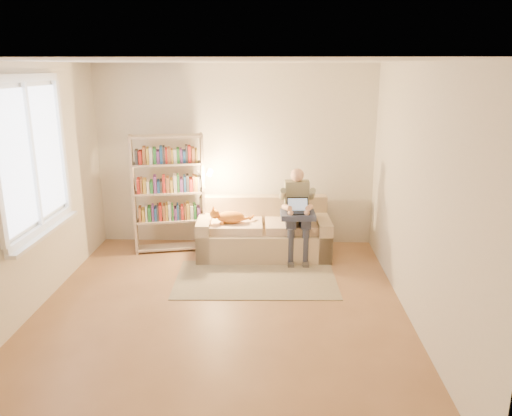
{
  "coord_description": "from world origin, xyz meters",
  "views": [
    {
      "loc": [
        0.57,
        -4.87,
        2.56
      ],
      "look_at": [
        0.35,
        1.0,
        0.88
      ],
      "focal_mm": 35.0,
      "sensor_mm": 36.0,
      "label": 1
    }
  ],
  "objects_px": {
    "cat": "(232,217)",
    "laptop": "(292,209)",
    "person": "(297,208)",
    "sofa": "(264,235)",
    "bookshelf": "(169,188)"
  },
  "relations": [
    {
      "from": "person",
      "to": "bookshelf",
      "type": "height_order",
      "value": "bookshelf"
    },
    {
      "from": "bookshelf",
      "to": "laptop",
      "type": "bearing_deg",
      "value": -22.51
    },
    {
      "from": "cat",
      "to": "person",
      "type": "bearing_deg",
      "value": -1.71
    },
    {
      "from": "person",
      "to": "bookshelf",
      "type": "distance_m",
      "value": 1.81
    },
    {
      "from": "bookshelf",
      "to": "cat",
      "type": "bearing_deg",
      "value": -26.5
    },
    {
      "from": "laptop",
      "to": "bookshelf",
      "type": "bearing_deg",
      "value": 167.11
    },
    {
      "from": "sofa",
      "to": "bookshelf",
      "type": "xyz_separation_m",
      "value": [
        -1.33,
        0.1,
        0.64
      ]
    },
    {
      "from": "sofa",
      "to": "laptop",
      "type": "xyz_separation_m",
      "value": [
        0.38,
        -0.22,
        0.45
      ]
    },
    {
      "from": "person",
      "to": "laptop",
      "type": "xyz_separation_m",
      "value": [
        -0.08,
        -0.1,
        0.02
      ]
    },
    {
      "from": "person",
      "to": "laptop",
      "type": "height_order",
      "value": "person"
    },
    {
      "from": "sofa",
      "to": "bookshelf",
      "type": "distance_m",
      "value": 1.48
    },
    {
      "from": "sofa",
      "to": "bookshelf",
      "type": "relative_size",
      "value": 1.11
    },
    {
      "from": "person",
      "to": "sofa",
      "type": "bearing_deg",
      "value": 162.46
    },
    {
      "from": "laptop",
      "to": "bookshelf",
      "type": "relative_size",
      "value": 0.18
    },
    {
      "from": "cat",
      "to": "laptop",
      "type": "bearing_deg",
      "value": -8.35
    }
  ]
}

